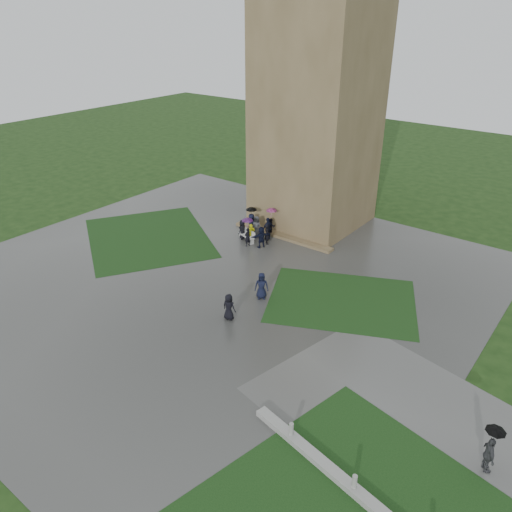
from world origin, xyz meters
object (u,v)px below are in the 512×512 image
Objects in this scene: tower at (317,115)px; pedestrian_path at (491,449)px; bench at (247,235)px; pedestrian_mid at (262,286)px; pedestrian_near at (229,307)px.

pedestrian_path is at bearing -42.83° from tower.
bench is at bearing 151.97° from pedestrian_path.
pedestrian_mid reaches higher than pedestrian_near.
bench is at bearing 96.96° from pedestrian_mid.
pedestrian_near is 15.24m from pedestrian_path.
tower is at bearing 137.17° from pedestrian_path.
pedestrian_near is at bearing 172.50° from pedestrian_path.
tower reaches higher than pedestrian_path.
tower is at bearing 70.96° from pedestrian_mid.
pedestrian_mid is 3.07m from pedestrian_near.
bench is (-1.75, -6.68, -8.48)m from tower.
tower is 10.85× the size of pedestrian_near.
pedestrian_path is at bearing -56.07° from pedestrian_mid.
pedestrian_mid is 0.76× the size of pedestrian_path.
pedestrian_mid is at bearing 161.39° from pedestrian_path.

